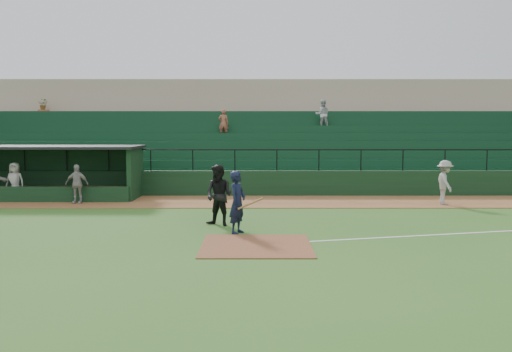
{
  "coord_description": "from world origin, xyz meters",
  "views": [
    {
      "loc": [
        -0.03,
        -15.65,
        3.21
      ],
      "look_at": [
        0.0,
        5.0,
        1.4
      ],
      "focal_mm": 38.26,
      "sensor_mm": 36.0,
      "label": 1
    }
  ],
  "objects": [
    {
      "name": "home_plate_dirt",
      "position": [
        0.0,
        -1.0,
        0.01
      ],
      "size": [
        3.0,
        3.0,
        0.03
      ],
      "primitive_type": "cube",
      "color": "brown",
      "rests_on": "ground"
    },
    {
      "name": "dugout",
      "position": [
        -9.75,
        9.56,
        1.33
      ],
      "size": [
        8.9,
        3.2,
        2.42
      ],
      "color": "black",
      "rests_on": "ground"
    },
    {
      "name": "umpire",
      "position": [
        -1.22,
        2.17,
        1.01
      ],
      "size": [
        1.23,
        1.14,
        2.02
      ],
      "primitive_type": "imported",
      "rotation": [
        0.0,
        0.0,
        -0.51
      ],
      "color": "black",
      "rests_on": "ground"
    },
    {
      "name": "warning_track",
      "position": [
        0.0,
        8.0,
        0.01
      ],
      "size": [
        40.0,
        4.0,
        0.03
      ],
      "primitive_type": "cube",
      "color": "brown",
      "rests_on": "ground"
    },
    {
      "name": "foul_line",
      "position": [
        8.0,
        1.2,
        0.01
      ],
      "size": [
        17.49,
        4.44,
        0.01
      ],
      "primitive_type": "cube",
      "rotation": [
        0.0,
        0.0,
        0.24
      ],
      "color": "white",
      "rests_on": "ground"
    },
    {
      "name": "stadium_structure",
      "position": [
        -0.0,
        16.46,
        2.3
      ],
      "size": [
        38.0,
        13.08,
        6.4
      ],
      "color": "black",
      "rests_on": "ground"
    },
    {
      "name": "runner",
      "position": [
        7.9,
        6.98,
        0.96
      ],
      "size": [
        0.7,
        1.2,
        1.85
      ],
      "primitive_type": "imported",
      "rotation": [
        0.0,
        0.0,
        1.56
      ],
      "color": "gray",
      "rests_on": "warning_track"
    },
    {
      "name": "dugout_player_b",
      "position": [
        -10.59,
        8.17,
        0.88
      ],
      "size": [
        0.87,
        0.6,
        1.69
      ],
      "primitive_type": "imported",
      "rotation": [
        0.0,
        0.0,
        -0.08
      ],
      "color": "#A9A49E",
      "rests_on": "warning_track"
    },
    {
      "name": "ground",
      "position": [
        0.0,
        0.0,
        0.0
      ],
      "size": [
        90.0,
        90.0,
        0.0
      ],
      "primitive_type": "plane",
      "color": "#2F591D",
      "rests_on": "ground"
    },
    {
      "name": "dugout_player_a",
      "position": [
        -7.62,
        7.37,
        0.86
      ],
      "size": [
        0.98,
        0.42,
        1.65
      ],
      "primitive_type": "imported",
      "rotation": [
        0.0,
        0.0,
        -0.02
      ],
      "color": "#A09A96",
      "rests_on": "warning_track"
    },
    {
      "name": "batter_at_plate",
      "position": [
        -0.57,
        0.81,
        0.96
      ],
      "size": [
        1.15,
        0.83,
        1.92
      ],
      "color": "black",
      "rests_on": "ground"
    }
  ]
}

